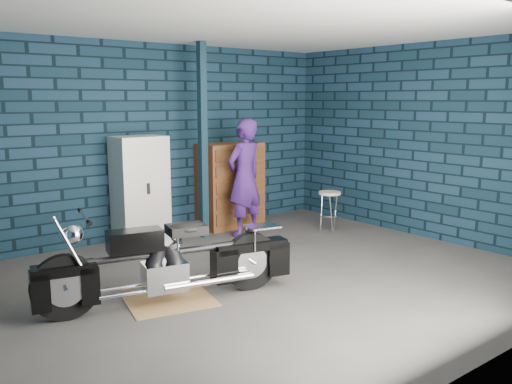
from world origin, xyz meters
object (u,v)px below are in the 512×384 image
motorcycle (170,255)px  person (245,178)px  locker (140,190)px  shop_stool (329,211)px  tool_chest (231,185)px

motorcycle → person: bearing=50.2°
person → locker: size_ratio=1.15×
locker → shop_stool: locker is taller
motorcycle → shop_stool: motorcycle is taller
locker → shop_stool: bearing=-24.8°
locker → motorcycle: bearing=-109.9°
person → tool_chest: person is taller
tool_chest → shop_stool: size_ratio=2.17×
person → locker: person is taller
motorcycle → tool_chest: size_ratio=1.67×
person → locker: (-1.34, 0.57, -0.11)m
person → shop_stool: size_ratio=2.83×
person → locker: bearing=-31.9°
person → shop_stool: (1.13, -0.58, -0.54)m
locker → tool_chest: locker is taller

